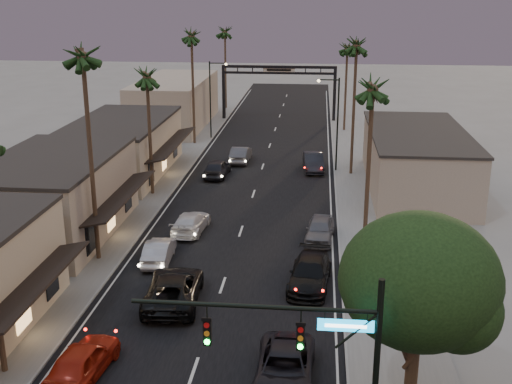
% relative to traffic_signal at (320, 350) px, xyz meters
% --- Properties ---
extents(ground, '(200.00, 200.00, 0.00)m').
position_rel_traffic_signal_xyz_m(ground, '(-5.69, 36.00, -5.08)').
color(ground, slate).
rests_on(ground, ground).
extents(road, '(14.00, 120.00, 0.02)m').
position_rel_traffic_signal_xyz_m(road, '(-5.69, 41.00, -5.08)').
color(road, black).
rests_on(road, ground).
extents(sidewalk_left, '(5.00, 92.00, 0.12)m').
position_rel_traffic_signal_xyz_m(sidewalk_left, '(-15.19, 48.00, -5.02)').
color(sidewalk_left, slate).
rests_on(sidewalk_left, ground).
extents(sidewalk_right, '(5.00, 92.00, 0.12)m').
position_rel_traffic_signal_xyz_m(sidewalk_right, '(3.81, 48.00, -5.02)').
color(sidewalk_right, slate).
rests_on(sidewalk_right, ground).
extents(storefront_mid, '(8.00, 14.00, 5.50)m').
position_rel_traffic_signal_xyz_m(storefront_mid, '(-18.69, 22.00, -2.33)').
color(storefront_mid, gray).
rests_on(storefront_mid, ground).
extents(storefront_far, '(8.00, 16.00, 5.00)m').
position_rel_traffic_signal_xyz_m(storefront_far, '(-18.69, 38.00, -2.58)').
color(storefront_far, '#BAAC8E').
rests_on(storefront_far, ground).
extents(storefront_dist, '(8.00, 20.00, 6.00)m').
position_rel_traffic_signal_xyz_m(storefront_dist, '(-18.69, 61.00, -2.08)').
color(storefront_dist, gray).
rests_on(storefront_dist, ground).
extents(building_right, '(8.00, 18.00, 5.00)m').
position_rel_traffic_signal_xyz_m(building_right, '(8.31, 36.00, -2.58)').
color(building_right, gray).
rests_on(building_right, ground).
extents(traffic_signal, '(8.51, 0.22, 7.80)m').
position_rel_traffic_signal_xyz_m(traffic_signal, '(0.00, 0.00, 0.00)').
color(traffic_signal, black).
rests_on(traffic_signal, ground).
extents(corner_tree, '(6.20, 6.20, 8.80)m').
position_rel_traffic_signal_xyz_m(corner_tree, '(3.79, 3.45, 0.90)').
color(corner_tree, '#38281C').
rests_on(corner_tree, ground).
extents(arch, '(15.20, 0.40, 7.27)m').
position_rel_traffic_signal_xyz_m(arch, '(-5.69, 66.00, 0.45)').
color(arch, black).
rests_on(arch, ground).
extents(streetlight_right, '(2.13, 0.30, 9.00)m').
position_rel_traffic_signal_xyz_m(streetlight_right, '(1.23, 41.00, 0.25)').
color(streetlight_right, black).
rests_on(streetlight_right, ground).
extents(streetlight_left, '(2.13, 0.30, 9.00)m').
position_rel_traffic_signal_xyz_m(streetlight_left, '(-12.61, 54.00, 0.25)').
color(streetlight_left, black).
rests_on(streetlight_left, ground).
extents(palm_lb, '(3.20, 3.20, 15.20)m').
position_rel_traffic_signal_xyz_m(palm_lb, '(-14.29, 18.00, 8.30)').
color(palm_lb, '#38281C').
rests_on(palm_lb, ground).
extents(palm_lc, '(3.20, 3.20, 12.20)m').
position_rel_traffic_signal_xyz_m(palm_lc, '(-14.29, 32.00, 5.39)').
color(palm_lc, '#38281C').
rests_on(palm_lc, ground).
extents(palm_ld, '(3.20, 3.20, 14.20)m').
position_rel_traffic_signal_xyz_m(palm_ld, '(-14.29, 51.00, 7.33)').
color(palm_ld, '#38281C').
rests_on(palm_ld, ground).
extents(palm_ra, '(3.20, 3.20, 13.20)m').
position_rel_traffic_signal_xyz_m(palm_ra, '(2.91, 20.00, 6.36)').
color(palm_ra, '#38281C').
rests_on(palm_ra, ground).
extents(palm_rb, '(3.20, 3.20, 14.20)m').
position_rel_traffic_signal_xyz_m(palm_rb, '(2.91, 40.00, 7.33)').
color(palm_rb, '#38281C').
rests_on(palm_rb, ground).
extents(palm_rc, '(3.20, 3.20, 12.20)m').
position_rel_traffic_signal_xyz_m(palm_rc, '(2.91, 60.00, 5.39)').
color(palm_rc, '#38281C').
rests_on(palm_rc, ground).
extents(palm_far, '(3.20, 3.20, 13.20)m').
position_rel_traffic_signal_xyz_m(palm_far, '(-13.99, 74.00, 6.36)').
color(palm_far, '#38281C').
rests_on(palm_far, ground).
extents(oncoming_red, '(2.46, 5.06, 1.67)m').
position_rel_traffic_signal_xyz_m(oncoming_red, '(-10.57, 5.06, -4.25)').
color(oncoming_red, maroon).
rests_on(oncoming_red, ground).
extents(oncoming_pickup, '(3.32, 6.44, 1.74)m').
position_rel_traffic_signal_xyz_m(oncoming_pickup, '(-8.07, 12.56, -4.21)').
color(oncoming_pickup, black).
rests_on(oncoming_pickup, ground).
extents(oncoming_silver, '(1.82, 4.56, 1.47)m').
position_rel_traffic_signal_xyz_m(oncoming_silver, '(-10.27, 18.06, -4.34)').
color(oncoming_silver, '#95969A').
rests_on(oncoming_silver, ground).
extents(oncoming_white, '(2.43, 5.15, 1.45)m').
position_rel_traffic_signal_xyz_m(oncoming_white, '(-9.29, 23.56, -4.35)').
color(oncoming_white, silver).
rests_on(oncoming_white, ground).
extents(oncoming_dgrey, '(2.23, 5.00, 1.67)m').
position_rel_traffic_signal_xyz_m(oncoming_dgrey, '(-9.63, 38.05, -4.25)').
color(oncoming_dgrey, black).
rests_on(oncoming_dgrey, ground).
extents(oncoming_grey_far, '(1.82, 4.92, 1.61)m').
position_rel_traffic_signal_xyz_m(oncoming_grey_far, '(-8.09, 43.55, -4.28)').
color(oncoming_grey_far, '#424246').
rests_on(oncoming_grey_far, ground).
extents(curbside_near, '(2.66, 5.62, 1.55)m').
position_rel_traffic_signal_xyz_m(curbside_near, '(-1.47, 5.42, -4.31)').
color(curbside_near, black).
rests_on(curbside_near, ground).
extents(curbside_black, '(2.80, 5.82, 1.63)m').
position_rel_traffic_signal_xyz_m(curbside_black, '(-0.53, 15.43, -4.26)').
color(curbside_black, black).
rests_on(curbside_black, ground).
extents(curbside_grey, '(2.26, 4.78, 1.58)m').
position_rel_traffic_signal_xyz_m(curbside_grey, '(0.04, 22.89, -4.29)').
color(curbside_grey, '#57585D').
rests_on(curbside_grey, ground).
extents(curbside_far, '(2.26, 5.29, 1.70)m').
position_rel_traffic_signal_xyz_m(curbside_far, '(-0.68, 41.05, -4.23)').
color(curbside_far, black).
rests_on(curbside_far, ground).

